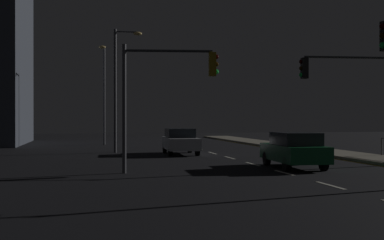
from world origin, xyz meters
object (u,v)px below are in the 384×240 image
object	(u,v)px
traffic_light_far_center	(166,82)
street_lamp_mid_block	(119,79)
street_lamp_median	(104,86)
car_oncoming	(180,141)
traffic_light_mid_left	(351,84)
car	(294,149)

from	to	relation	value
traffic_light_far_center	street_lamp_mid_block	size ratio (longest dim) A/B	0.65
street_lamp_median	street_lamp_mid_block	bearing A→B (deg)	-86.29
car_oncoming	traffic_light_mid_left	distance (m)	11.51
car	traffic_light_far_center	world-z (taller)	traffic_light_far_center
car	street_lamp_median	distance (m)	23.41
traffic_light_far_center	car_oncoming	bearing A→B (deg)	76.79
car	traffic_light_mid_left	xyz separation A→B (m)	(2.98, 0.47, 2.95)
street_lamp_median	traffic_light_mid_left	bearing A→B (deg)	-63.75
car_oncoming	traffic_light_far_center	bearing A→B (deg)	-103.21
car_oncoming	traffic_light_mid_left	world-z (taller)	traffic_light_mid_left
traffic_light_mid_left	street_lamp_mid_block	xyz separation A→B (m)	(-9.88, 11.45, 0.90)
car_oncoming	car	bearing A→B (deg)	-70.86
car	street_lamp_mid_block	bearing A→B (deg)	120.05
street_lamp_median	street_lamp_mid_block	size ratio (longest dim) A/B	1.03
traffic_light_mid_left	traffic_light_far_center	bearing A→B (deg)	-171.37
traffic_light_far_center	street_lamp_mid_block	bearing A→B (deg)	94.88
traffic_light_mid_left	car	bearing A→B (deg)	-171.02
car	street_lamp_median	world-z (taller)	street_lamp_median
traffic_light_mid_left	street_lamp_mid_block	distance (m)	15.15
traffic_light_mid_left	traffic_light_far_center	distance (m)	8.89
traffic_light_mid_left	traffic_light_far_center	xyz separation A→B (m)	(-8.79, -1.33, -0.15)
car	car_oncoming	xyz separation A→B (m)	(-3.34, 9.63, 0.00)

